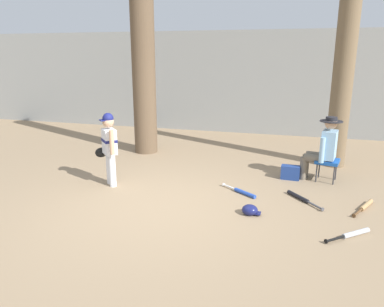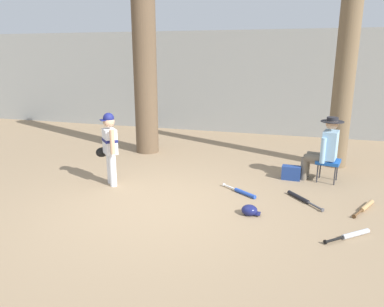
{
  "view_description": "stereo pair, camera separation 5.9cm",
  "coord_description": "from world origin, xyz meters",
  "px_view_note": "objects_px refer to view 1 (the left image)",
  "views": [
    {
      "loc": [
        1.93,
        -4.89,
        2.28
      ],
      "look_at": [
        0.38,
        0.53,
        0.75
      ],
      "focal_mm": 34.39,
      "sensor_mm": 36.0,
      "label": 1
    },
    {
      "loc": [
        1.99,
        -4.87,
        2.28
      ],
      "look_at": [
        0.38,
        0.53,
        0.75
      ],
      "focal_mm": 34.39,
      "sensor_mm": 36.0,
      "label": 2
    }
  ],
  "objects_px": {
    "tree_near_player": "(143,60)",
    "tree_behind_spectator": "(344,67)",
    "folding_stool": "(327,162)",
    "batting_helmet_navy": "(250,210)",
    "handbag_beside_stool": "(290,172)",
    "bat_black_composite": "(300,198)",
    "young_ballplayer": "(109,145)",
    "bat_wood_tan": "(365,206)",
    "bat_blue_youth": "(242,192)",
    "bat_aluminum_silver": "(353,234)",
    "seated_spectator": "(323,147)"
  },
  "relations": [
    {
      "from": "folding_stool",
      "to": "batting_helmet_navy",
      "type": "bearing_deg",
      "value": -121.86
    },
    {
      "from": "seated_spectator",
      "to": "bat_blue_youth",
      "type": "distance_m",
      "value": 1.81
    },
    {
      "from": "young_ballplayer",
      "to": "tree_behind_spectator",
      "type": "bearing_deg",
      "value": 30.92
    },
    {
      "from": "tree_behind_spectator",
      "to": "bat_wood_tan",
      "type": "height_order",
      "value": "tree_behind_spectator"
    },
    {
      "from": "bat_wood_tan",
      "to": "tree_behind_spectator",
      "type": "bearing_deg",
      "value": 96.85
    },
    {
      "from": "bat_wood_tan",
      "to": "batting_helmet_navy",
      "type": "distance_m",
      "value": 1.81
    },
    {
      "from": "handbag_beside_stool",
      "to": "bat_wood_tan",
      "type": "xyz_separation_m",
      "value": [
        1.14,
        -1.09,
        -0.1
      ]
    },
    {
      "from": "seated_spectator",
      "to": "bat_aluminum_silver",
      "type": "distance_m",
      "value": 2.31
    },
    {
      "from": "folding_stool",
      "to": "bat_black_composite",
      "type": "bearing_deg",
      "value": -112.38
    },
    {
      "from": "folding_stool",
      "to": "bat_blue_youth",
      "type": "relative_size",
      "value": 0.73
    },
    {
      "from": "handbag_beside_stool",
      "to": "bat_black_composite",
      "type": "bearing_deg",
      "value": -79.26
    },
    {
      "from": "seated_spectator",
      "to": "handbag_beside_stool",
      "type": "distance_m",
      "value": 0.75
    },
    {
      "from": "young_ballplayer",
      "to": "handbag_beside_stool",
      "type": "bearing_deg",
      "value": 21.16
    },
    {
      "from": "folding_stool",
      "to": "batting_helmet_navy",
      "type": "xyz_separation_m",
      "value": [
        -1.16,
        -1.87,
        -0.3
      ]
    },
    {
      "from": "seated_spectator",
      "to": "bat_blue_youth",
      "type": "relative_size",
      "value": 1.85
    },
    {
      "from": "tree_behind_spectator",
      "to": "bat_black_composite",
      "type": "bearing_deg",
      "value": -107.19
    },
    {
      "from": "handbag_beside_stool",
      "to": "batting_helmet_navy",
      "type": "bearing_deg",
      "value": -106.27
    },
    {
      "from": "folding_stool",
      "to": "tree_near_player",
      "type": "bearing_deg",
      "value": 165.34
    },
    {
      "from": "young_ballplayer",
      "to": "bat_black_composite",
      "type": "height_order",
      "value": "young_ballplayer"
    },
    {
      "from": "folding_stool",
      "to": "bat_blue_youth",
      "type": "xyz_separation_m",
      "value": [
        -1.39,
        -1.09,
        -0.33
      ]
    },
    {
      "from": "young_ballplayer",
      "to": "bat_wood_tan",
      "type": "distance_m",
      "value": 4.3
    },
    {
      "from": "seated_spectator",
      "to": "bat_wood_tan",
      "type": "distance_m",
      "value": 1.46
    },
    {
      "from": "young_ballplayer",
      "to": "seated_spectator",
      "type": "xyz_separation_m",
      "value": [
        3.64,
        1.3,
        -0.1
      ]
    },
    {
      "from": "tree_near_player",
      "to": "batting_helmet_navy",
      "type": "distance_m",
      "value": 4.59
    },
    {
      "from": "bat_aluminum_silver",
      "to": "bat_wood_tan",
      "type": "xyz_separation_m",
      "value": [
        0.3,
        1.02,
        0.0
      ]
    },
    {
      "from": "bat_blue_youth",
      "to": "handbag_beside_stool",
      "type": "bearing_deg",
      "value": 53.32
    },
    {
      "from": "bat_wood_tan",
      "to": "bat_blue_youth",
      "type": "bearing_deg",
      "value": 177.66
    },
    {
      "from": "tree_near_player",
      "to": "bat_aluminum_silver",
      "type": "distance_m",
      "value": 5.73
    },
    {
      "from": "tree_near_player",
      "to": "folding_stool",
      "type": "height_order",
      "value": "tree_near_player"
    },
    {
      "from": "handbag_beside_stool",
      "to": "bat_wood_tan",
      "type": "relative_size",
      "value": 0.48
    },
    {
      "from": "tree_near_player",
      "to": "tree_behind_spectator",
      "type": "height_order",
      "value": "tree_near_player"
    },
    {
      "from": "seated_spectator",
      "to": "batting_helmet_navy",
      "type": "distance_m",
      "value": 2.25
    },
    {
      "from": "bat_blue_youth",
      "to": "tree_behind_spectator",
      "type": "bearing_deg",
      "value": 53.46
    },
    {
      "from": "tree_near_player",
      "to": "seated_spectator",
      "type": "height_order",
      "value": "tree_near_player"
    },
    {
      "from": "bat_aluminum_silver",
      "to": "batting_helmet_navy",
      "type": "xyz_separation_m",
      "value": [
        -1.36,
        0.31,
        0.04
      ]
    },
    {
      "from": "folding_stool",
      "to": "bat_wood_tan",
      "type": "bearing_deg",
      "value": -66.68
    },
    {
      "from": "folding_stool",
      "to": "bat_aluminum_silver",
      "type": "xyz_separation_m",
      "value": [
        0.2,
        -2.18,
        -0.33
      ]
    },
    {
      "from": "tree_near_player",
      "to": "batting_helmet_navy",
      "type": "relative_size",
      "value": 18.49
    },
    {
      "from": "tree_behind_spectator",
      "to": "bat_blue_youth",
      "type": "height_order",
      "value": "tree_behind_spectator"
    },
    {
      "from": "tree_behind_spectator",
      "to": "handbag_beside_stool",
      "type": "relative_size",
      "value": 14.03
    },
    {
      "from": "tree_behind_spectator",
      "to": "bat_blue_youth",
      "type": "xyz_separation_m",
      "value": [
        -1.62,
        -2.19,
        -2.0
      ]
    },
    {
      "from": "bat_black_composite",
      "to": "bat_wood_tan",
      "type": "bearing_deg",
      "value": -4.55
    },
    {
      "from": "tree_near_player",
      "to": "batting_helmet_navy",
      "type": "xyz_separation_m",
      "value": [
        2.87,
        -2.93,
        -2.07
      ]
    },
    {
      "from": "tree_near_player",
      "to": "tree_behind_spectator",
      "type": "distance_m",
      "value": 4.27
    },
    {
      "from": "young_ballplayer",
      "to": "folding_stool",
      "type": "relative_size",
      "value": 2.76
    },
    {
      "from": "tree_near_player",
      "to": "tree_behind_spectator",
      "type": "relative_size",
      "value": 1.07
    },
    {
      "from": "handbag_beside_stool",
      "to": "bat_aluminum_silver",
      "type": "height_order",
      "value": "handbag_beside_stool"
    },
    {
      "from": "young_ballplayer",
      "to": "folding_stool",
      "type": "height_order",
      "value": "young_ballplayer"
    },
    {
      "from": "seated_spectator",
      "to": "bat_wood_tan",
      "type": "xyz_separation_m",
      "value": [
        0.6,
        -1.18,
        -0.61
      ]
    },
    {
      "from": "young_ballplayer",
      "to": "bat_blue_youth",
      "type": "distance_m",
      "value": 2.46
    }
  ]
}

